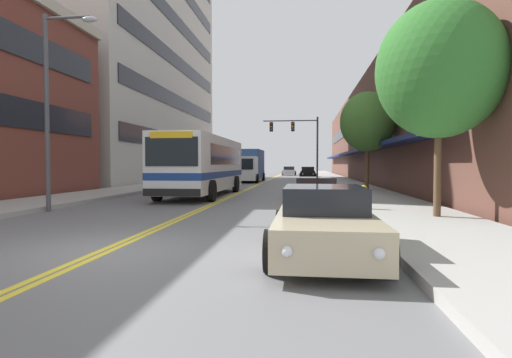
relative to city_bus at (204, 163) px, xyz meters
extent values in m
plane|color=slate|center=(1.63, 22.83, -1.78)|extent=(240.00, 240.00, 0.00)
cube|color=#9E9B96|center=(-5.61, 22.83, -1.69)|extent=(3.49, 106.00, 0.18)
cube|color=#9E9B96|center=(8.88, 22.83, -1.69)|extent=(3.49, 106.00, 0.18)
cube|color=yellow|center=(1.53, 22.83, -1.78)|extent=(0.14, 106.00, 0.01)
cube|color=yellow|center=(1.73, 22.83, -1.78)|extent=(0.14, 106.00, 0.01)
cube|color=#BCB7AD|center=(-13.61, 19.43, 12.64)|extent=(12.00, 30.48, 28.84)
cube|color=black|center=(-7.57, 19.43, 2.34)|extent=(0.08, 28.04, 1.40)
cube|color=black|center=(-7.57, 19.43, 6.46)|extent=(0.08, 28.04, 1.40)
cube|color=black|center=(-7.57, 19.43, 10.58)|extent=(0.08, 28.04, 1.40)
cube|color=black|center=(-7.57, 19.43, 14.70)|extent=(0.08, 28.04, 1.40)
cube|color=brown|center=(14.87, 22.83, 3.17)|extent=(8.00, 68.00, 9.89)
cube|color=navy|center=(10.32, 22.83, 1.12)|extent=(1.10, 61.20, 0.24)
cube|color=black|center=(10.83, 22.83, 4.35)|extent=(0.08, 61.20, 1.40)
cube|color=silver|center=(0.00, -0.09, -0.03)|extent=(2.54, 10.74, 2.80)
cube|color=navy|center=(0.00, -0.09, -0.59)|extent=(2.56, 10.76, 0.32)
cube|color=black|center=(0.00, 0.44, 0.42)|extent=(2.57, 8.37, 1.01)
cube|color=black|center=(0.00, -5.48, 0.47)|extent=(2.28, 0.04, 1.23)
cube|color=yellow|center=(0.00, -5.49, 1.17)|extent=(1.83, 0.06, 0.28)
cube|color=black|center=(0.00, -5.50, -1.25)|extent=(2.49, 0.08, 0.32)
cylinder|color=black|center=(-1.30, -3.74, -1.28)|extent=(0.30, 1.00, 1.00)
cylinder|color=black|center=(1.30, -3.74, -1.28)|extent=(0.30, 1.00, 1.00)
cylinder|color=black|center=(-1.30, 2.86, -1.28)|extent=(0.30, 1.00, 1.00)
cylinder|color=black|center=(1.30, 2.86, -1.28)|extent=(0.30, 1.00, 1.00)
cube|color=#19234C|center=(-2.81, 13.67, -1.30)|extent=(1.78, 4.06, 0.62)
cube|color=black|center=(-2.81, 13.83, -0.77)|extent=(1.53, 1.79, 0.45)
cylinder|color=black|center=(-3.72, 12.41, -1.47)|extent=(0.22, 0.62, 0.62)
cylinder|color=black|center=(-1.90, 12.41, -1.47)|extent=(0.22, 0.62, 0.62)
cylinder|color=black|center=(-3.72, 14.93, -1.47)|extent=(0.22, 0.62, 0.62)
cylinder|color=black|center=(-1.90, 14.93, -1.47)|extent=(0.22, 0.62, 0.62)
sphere|color=silver|center=(-3.43, 11.62, -1.27)|extent=(0.16, 0.16, 0.16)
sphere|color=silver|center=(-2.18, 11.62, -1.27)|extent=(0.16, 0.16, 0.16)
cube|color=red|center=(-3.45, 15.71, -1.27)|extent=(0.18, 0.04, 0.10)
cube|color=red|center=(-2.17, 15.71, -1.27)|extent=(0.18, 0.04, 0.10)
cube|color=#BCAD89|center=(5.91, -14.06, -1.28)|extent=(1.73, 4.44, 0.62)
cube|color=black|center=(5.91, -13.88, -0.73)|extent=(1.49, 1.95, 0.48)
cylinder|color=black|center=(5.02, -15.44, -1.44)|extent=(0.22, 0.68, 0.68)
cylinder|color=black|center=(6.80, -15.44, -1.44)|extent=(0.22, 0.68, 0.68)
cylinder|color=black|center=(5.02, -12.69, -1.44)|extent=(0.22, 0.68, 0.68)
cylinder|color=black|center=(6.80, -12.69, -1.44)|extent=(0.22, 0.68, 0.68)
sphere|color=silver|center=(5.30, -16.30, -1.25)|extent=(0.16, 0.16, 0.16)
sphere|color=silver|center=(6.52, -16.30, -1.25)|extent=(0.16, 0.16, 0.16)
cube|color=red|center=(5.28, -11.83, -1.25)|extent=(0.18, 0.04, 0.10)
cube|color=red|center=(6.53, -11.83, -1.25)|extent=(0.18, 0.04, 0.10)
cube|color=black|center=(6.00, 29.08, -1.24)|extent=(1.80, 4.58, 0.73)
cube|color=black|center=(6.00, 29.27, -0.61)|extent=(1.55, 2.01, 0.53)
cylinder|color=black|center=(5.07, 27.66, -1.46)|extent=(0.22, 0.64, 0.64)
cylinder|color=black|center=(6.92, 27.66, -1.46)|extent=(0.22, 0.64, 0.64)
cylinder|color=black|center=(5.07, 30.50, -1.46)|extent=(0.22, 0.64, 0.64)
cylinder|color=black|center=(6.92, 30.50, -1.46)|extent=(0.22, 0.64, 0.64)
sphere|color=silver|center=(5.37, 26.78, -1.20)|extent=(0.16, 0.16, 0.16)
sphere|color=silver|center=(6.63, 26.78, -1.20)|extent=(0.16, 0.16, 0.16)
cube|color=red|center=(5.35, 31.38, -1.20)|extent=(0.18, 0.04, 0.10)
cube|color=red|center=(6.64, 31.38, -1.20)|extent=(0.18, 0.04, 0.10)
cube|color=maroon|center=(6.04, -4.13, -1.33)|extent=(1.93, 4.50, 0.55)
cube|color=black|center=(6.04, -3.95, -0.84)|extent=(1.66, 1.98, 0.42)
cylinder|color=black|center=(5.05, -5.53, -1.46)|extent=(0.22, 0.64, 0.64)
cylinder|color=black|center=(7.02, -5.53, -1.46)|extent=(0.22, 0.64, 0.64)
cylinder|color=black|center=(5.05, -2.74, -1.46)|extent=(0.22, 0.64, 0.64)
cylinder|color=black|center=(7.02, -2.74, -1.46)|extent=(0.22, 0.64, 0.64)
sphere|color=silver|center=(5.36, -6.40, -1.30)|extent=(0.16, 0.16, 0.16)
sphere|color=silver|center=(6.71, -6.40, -1.30)|extent=(0.16, 0.16, 0.16)
cube|color=red|center=(5.34, -1.87, -1.30)|extent=(0.18, 0.04, 0.10)
cube|color=red|center=(6.73, -1.87, -1.30)|extent=(0.18, 0.04, 0.10)
cube|color=#B7B7BC|center=(3.14, 42.52, -1.26)|extent=(1.94, 4.00, 0.71)
cube|color=black|center=(3.14, 42.68, -0.64)|extent=(1.67, 1.76, 0.53)
cylinder|color=black|center=(2.15, 41.28, -1.47)|extent=(0.22, 0.62, 0.62)
cylinder|color=black|center=(4.13, 41.28, -1.47)|extent=(0.22, 0.62, 0.62)
cylinder|color=black|center=(2.15, 43.76, -1.47)|extent=(0.22, 0.62, 0.62)
cylinder|color=black|center=(4.13, 43.76, -1.47)|extent=(0.22, 0.62, 0.62)
sphere|color=silver|center=(2.46, 40.50, -1.22)|extent=(0.16, 0.16, 0.16)
sphere|color=silver|center=(3.82, 40.50, -1.22)|extent=(0.16, 0.16, 0.16)
cube|color=red|center=(2.44, 44.53, -1.22)|extent=(0.18, 0.04, 0.10)
cube|color=red|center=(3.84, 44.53, -1.22)|extent=(0.18, 0.04, 0.10)
cube|color=white|center=(0.00, 14.82, -0.42)|extent=(2.38, 2.40, 2.21)
cube|color=black|center=(0.00, 13.61, -0.02)|extent=(2.02, 0.04, 0.97)
cube|color=#335699|center=(0.00, 18.82, -0.05)|extent=(2.43, 5.59, 2.96)
cylinder|color=black|center=(-1.22, 14.82, -1.36)|extent=(0.28, 0.84, 0.84)
cylinder|color=black|center=(1.22, 14.82, -1.36)|extent=(0.28, 0.84, 0.84)
cylinder|color=black|center=(-1.22, 20.50, -1.36)|extent=(0.28, 0.84, 0.84)
cylinder|color=black|center=(1.22, 20.50, -1.36)|extent=(0.28, 0.84, 0.84)
cylinder|color=#47474C|center=(6.83, 18.48, 1.44)|extent=(0.18, 0.18, 6.45)
cylinder|color=#47474C|center=(4.13, 18.48, 4.31)|extent=(5.41, 0.11, 0.11)
cube|color=black|center=(4.40, 18.48, 3.71)|extent=(0.34, 0.26, 0.92)
sphere|color=red|center=(4.40, 18.32, 3.99)|extent=(0.18, 0.18, 0.18)
sphere|color=yellow|center=(4.40, 18.32, 3.71)|extent=(0.18, 0.18, 0.18)
sphere|color=green|center=(4.40, 18.32, 3.44)|extent=(0.18, 0.18, 0.18)
cylinder|color=black|center=(4.40, 18.48, 4.24)|extent=(0.02, 0.02, 0.14)
cube|color=black|center=(2.23, 18.48, 3.71)|extent=(0.34, 0.26, 0.92)
sphere|color=red|center=(2.23, 18.32, 3.99)|extent=(0.18, 0.18, 0.18)
sphere|color=yellow|center=(2.23, 18.32, 3.71)|extent=(0.18, 0.18, 0.18)
sphere|color=green|center=(2.23, 18.32, 3.44)|extent=(0.18, 0.18, 0.18)
cylinder|color=black|center=(2.23, 18.48, 4.24)|extent=(0.02, 0.02, 0.14)
cylinder|color=#47474C|center=(-3.67, -8.27, 1.75)|extent=(0.16, 0.16, 7.06)
cylinder|color=#47474C|center=(-2.83, -8.27, 5.13)|extent=(1.69, 0.10, 0.10)
ellipsoid|color=#B2B2B7|center=(-1.98, -8.27, 5.03)|extent=(0.56, 0.28, 0.20)
cylinder|color=brown|center=(9.44, -9.37, -0.23)|extent=(0.21, 0.21, 2.76)
ellipsoid|color=#2D6B28|center=(9.44, -9.37, 2.69)|extent=(3.62, 3.62, 3.98)
cylinder|color=brown|center=(9.24, 2.63, -0.25)|extent=(0.24, 0.24, 2.70)
ellipsoid|color=#42752D|center=(9.24, 2.63, 2.46)|extent=(3.21, 3.21, 3.53)
cylinder|color=yellow|center=(7.58, -7.54, -1.27)|extent=(0.23, 0.23, 0.66)
sphere|color=yellow|center=(7.58, -7.54, -0.89)|extent=(0.21, 0.21, 0.21)
cylinder|color=yellow|center=(7.43, -7.54, -1.20)|extent=(0.08, 0.10, 0.10)
camera|label=1|loc=(5.53, -21.67, -0.08)|focal=28.00mm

